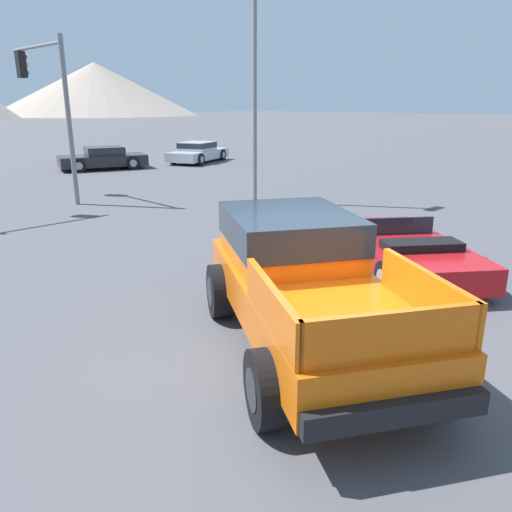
# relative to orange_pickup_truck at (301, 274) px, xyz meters

# --- Properties ---
(ground_plane) EXTENTS (320.00, 320.00, 0.00)m
(ground_plane) POSITION_rel_orange_pickup_truck_xyz_m (-0.18, -0.38, -1.01)
(ground_plane) COLOR #4C4C51
(orange_pickup_truck) EXTENTS (4.18, 5.20, 1.78)m
(orange_pickup_truck) POSITION_rel_orange_pickup_truck_xyz_m (0.00, 0.00, 0.00)
(orange_pickup_truck) COLOR orange
(orange_pickup_truck) RESTS_ON ground_plane
(red_convertible_car) EXTENTS (3.97, 4.36, 1.02)m
(red_convertible_car) POSITION_rel_orange_pickup_truck_xyz_m (3.90, 0.48, -0.59)
(red_convertible_car) COLOR #B21419
(red_convertible_car) RESTS_ON ground_plane
(parked_car_dark) EXTENTS (4.69, 3.14, 1.14)m
(parked_car_dark) POSITION_rel_orange_pickup_truck_xyz_m (7.93, 19.90, -0.42)
(parked_car_dark) COLOR #232328
(parked_car_dark) RESTS_ON ground_plane
(parked_car_silver) EXTENTS (4.84, 3.38, 1.16)m
(parked_car_silver) POSITION_rel_orange_pickup_truck_xyz_m (13.40, 18.89, -0.41)
(parked_car_silver) COLOR #B7BABF
(parked_car_silver) RESTS_ON ground_plane
(traffic_light_crosswalk) EXTENTS (0.38, 3.83, 5.37)m
(traffic_light_crosswalk) POSITION_rel_orange_pickup_truck_xyz_m (2.53, 13.43, 2.76)
(traffic_light_crosswalk) COLOR slate
(traffic_light_crosswalk) RESTS_ON ground_plane
(street_lamp_post) EXTENTS (0.90, 0.24, 8.54)m
(street_lamp_post) POSITION_rel_orange_pickup_truck_xyz_m (7.07, 7.94, 4.05)
(street_lamp_post) COLOR slate
(street_lamp_post) RESTS_ON ground_plane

